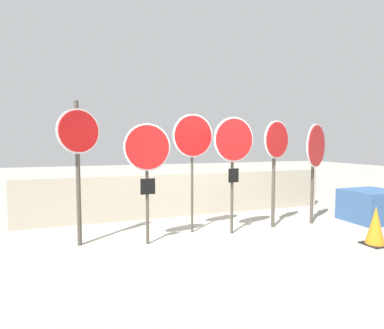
% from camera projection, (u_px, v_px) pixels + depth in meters
% --- Properties ---
extents(ground_plane, '(40.00, 40.00, 0.00)m').
position_uv_depth(ground_plane, '(214.00, 234.00, 5.83)').
color(ground_plane, gray).
extents(fence_back, '(7.68, 0.12, 1.04)m').
position_uv_depth(fence_back, '(188.00, 195.00, 7.33)').
color(fence_back, '#A89E89').
rests_on(fence_back, ground).
extents(stop_sign_0, '(0.68, 0.38, 2.49)m').
position_uv_depth(stop_sign_0, '(79.00, 146.00, 5.06)').
color(stop_sign_0, '#474238').
rests_on(stop_sign_0, ground).
extents(stop_sign_1, '(0.82, 0.13, 2.11)m').
position_uv_depth(stop_sign_1, '(147.00, 156.00, 5.12)').
color(stop_sign_1, '#474238').
rests_on(stop_sign_1, ground).
extents(stop_sign_2, '(0.84, 0.14, 2.37)m').
position_uv_depth(stop_sign_2, '(193.00, 142.00, 5.81)').
color(stop_sign_2, '#474238').
rests_on(stop_sign_2, ground).
extents(stop_sign_3, '(0.86, 0.14, 2.27)m').
position_uv_depth(stop_sign_3, '(234.00, 147.00, 5.73)').
color(stop_sign_3, '#474238').
rests_on(stop_sign_3, ground).
extents(stop_sign_4, '(0.75, 0.29, 2.24)m').
position_uv_depth(stop_sign_4, '(276.00, 150.00, 6.20)').
color(stop_sign_4, '#474238').
rests_on(stop_sign_4, ground).
extents(stop_sign_5, '(0.85, 0.46, 2.19)m').
position_uv_depth(stop_sign_5, '(316.00, 152.00, 6.49)').
color(stop_sign_5, '#474238').
rests_on(stop_sign_5, ground).
extents(traffic_cone_0, '(0.37, 0.37, 0.68)m').
position_uv_depth(traffic_cone_0, '(375.00, 226.00, 5.20)').
color(traffic_cone_0, black).
rests_on(traffic_cone_0, ground).
extents(storage_crate, '(1.12, 0.95, 0.71)m').
position_uv_depth(storage_crate, '(371.00, 206.00, 6.83)').
color(storage_crate, '#335684').
rests_on(storage_crate, ground).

